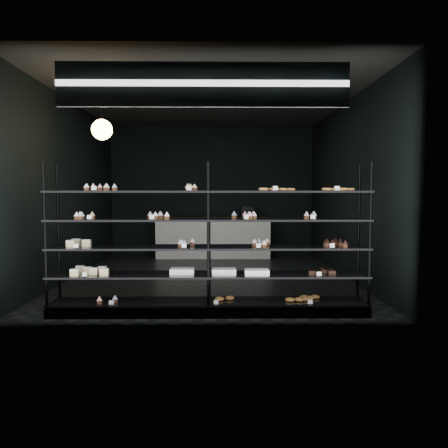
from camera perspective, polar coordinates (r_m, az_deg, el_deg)
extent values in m
cube|color=black|center=(8.08, -1.93, -6.90)|extent=(5.00, 6.00, 0.01)
cube|color=black|center=(8.11, -1.99, 15.84)|extent=(5.00, 6.00, 0.01)
cube|color=black|center=(10.93, -1.60, 4.33)|extent=(5.00, 0.01, 3.20)
cube|color=black|center=(4.93, -2.76, 4.83)|extent=(5.00, 0.01, 3.20)
cube|color=black|center=(8.37, -19.38, 4.24)|extent=(0.01, 6.00, 3.20)
cube|color=black|center=(8.26, 15.70, 4.32)|extent=(0.01, 6.00, 3.20)
cube|color=black|center=(5.67, -1.99, -11.01)|extent=(4.00, 0.50, 0.12)
cylinder|color=black|center=(5.69, -22.33, -1.78)|extent=(0.04, 0.04, 1.85)
cylinder|color=black|center=(6.10, -20.80, -1.38)|extent=(0.04, 0.04, 1.85)
cylinder|color=black|center=(5.29, -2.06, -1.90)|extent=(0.04, 0.04, 1.85)
cylinder|color=black|center=(5.73, -1.96, -1.45)|extent=(0.04, 0.04, 1.85)
cylinder|color=black|center=(5.60, 18.54, -1.78)|extent=(0.04, 0.04, 1.85)
cylinder|color=black|center=(6.01, 17.17, -1.37)|extent=(0.04, 0.04, 1.85)
cube|color=black|center=(5.65, -1.99, -10.13)|extent=(4.00, 0.50, 0.03)
cube|color=black|center=(5.58, -2.00, -6.63)|extent=(4.00, 0.50, 0.02)
cube|color=black|center=(5.52, -2.01, -3.06)|extent=(4.00, 0.50, 0.02)
cube|color=black|center=(5.49, -2.01, 0.56)|extent=(4.00, 0.50, 0.02)
cube|color=black|center=(5.48, -2.02, 4.22)|extent=(4.00, 0.50, 0.02)
cube|color=white|center=(5.51, -16.39, 4.45)|extent=(0.06, 0.04, 0.06)
cube|color=white|center=(5.31, -4.24, 4.62)|extent=(0.05, 0.04, 0.06)
cube|color=white|center=(5.35, 7.22, 4.60)|extent=(0.05, 0.04, 0.06)
cube|color=white|center=(5.50, 14.99, 4.48)|extent=(0.06, 0.04, 0.06)
cube|color=white|center=(5.54, -17.43, 0.81)|extent=(0.06, 0.04, 0.06)
cube|color=white|center=(5.37, -9.17, 0.84)|extent=(0.05, 0.04, 0.06)
cube|color=white|center=(5.32, 2.52, 0.86)|extent=(0.05, 0.04, 0.06)
cube|color=white|center=(5.44, 11.83, 0.85)|extent=(0.06, 0.04, 0.06)
cube|color=white|center=(5.61, -18.42, -2.77)|extent=(0.06, 0.04, 0.06)
cube|color=white|center=(5.36, -5.55, -2.89)|extent=(0.06, 0.04, 0.06)
cube|color=white|center=(5.36, 4.80, -2.88)|extent=(0.05, 0.04, 0.06)
cube|color=white|center=(5.53, 14.43, -2.79)|extent=(0.06, 0.04, 0.06)
cube|color=white|center=(5.63, -17.36, -6.33)|extent=(0.06, 0.04, 0.06)
cube|color=white|center=(5.54, 12.74, -6.41)|extent=(0.06, 0.04, 0.06)
cube|color=white|center=(5.62, -14.52, -9.92)|extent=(0.06, 0.04, 0.06)
cube|color=white|center=(5.47, -1.21, -10.20)|extent=(0.05, 0.04, 0.06)
cube|color=white|center=(5.57, 10.75, -10.00)|extent=(0.06, 0.04, 0.06)
cube|color=#0B1A38|center=(5.16, -2.77, 17.69)|extent=(3.20, 0.04, 0.45)
cube|color=white|center=(5.14, -2.77, 17.74)|extent=(3.30, 0.02, 0.50)
cylinder|color=black|center=(6.74, -15.73, 15.48)|extent=(0.01, 0.01, 0.58)
sphere|color=#FFBA59|center=(6.67, -15.65, 11.78)|extent=(0.30, 0.30, 0.30)
cube|color=silver|center=(10.49, -1.42, -1.89)|extent=(2.69, 0.60, 0.92)
cube|color=black|center=(10.45, -1.43, 0.79)|extent=(2.80, 0.65, 0.06)
cube|color=black|center=(10.46, 3.05, 1.64)|extent=(0.30, 0.30, 0.25)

